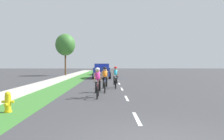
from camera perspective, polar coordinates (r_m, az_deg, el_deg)
ground_plane at (r=24.97m, az=1.33°, el=-2.50°), size 120.00×120.00×0.00m
grass_verge at (r=25.23m, az=-9.17°, el=-2.47°), size 1.99×70.00×0.01m
sidewalk_concrete at (r=25.59m, az=-13.60°, el=-2.43°), size 2.00×70.00×0.10m
lane_markings_center at (r=28.96m, az=1.05°, el=-1.93°), size 0.12×53.49×0.01m
fire_hydrant_yellow at (r=9.23m, az=-24.55°, el=-7.33°), size 0.44×0.38×0.76m
cyclist_lead at (r=11.98m, az=-3.57°, el=-3.05°), size 0.42×1.72×1.58m
cyclist_trailing at (r=14.30m, az=-1.77°, el=-2.30°), size 0.42×1.72×1.58m
cyclist_distant at (r=16.67m, az=0.89°, el=-1.74°), size 0.42×1.72×1.58m
suv_blue at (r=28.17m, az=-2.49°, el=-0.11°), size 2.15×4.70×1.79m
pickup_maroon at (r=37.28m, az=-2.26°, el=0.13°), size 2.22×5.10×1.64m
street_tree_near at (r=34.83m, az=-11.57°, el=6.17°), size 2.92×2.92×6.21m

